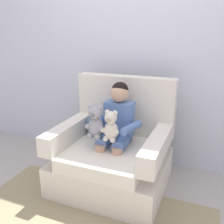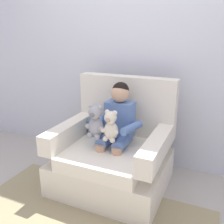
{
  "view_description": "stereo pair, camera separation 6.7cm",
  "coord_description": "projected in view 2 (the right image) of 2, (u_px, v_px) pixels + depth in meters",
  "views": [
    {
      "loc": [
        0.81,
        -1.98,
        1.45
      ],
      "look_at": [
        0.02,
        -0.05,
        0.77
      ],
      "focal_mm": 40.54,
      "sensor_mm": 36.0,
      "label": 1
    },
    {
      "loc": [
        0.87,
        -1.96,
        1.45
      ],
      "look_at": [
        0.02,
        -0.05,
        0.77
      ],
      "focal_mm": 40.54,
      "sensor_mm": 36.0,
      "label": 2
    }
  ],
  "objects": [
    {
      "name": "ground_plane",
      "position": [
        112.0,
        185.0,
        2.48
      ],
      "size": [
        8.0,
        8.0,
        0.0
      ],
      "primitive_type": "plane",
      "color": "#ADA89E"
    },
    {
      "name": "seated_child",
      "position": [
        117.0,
        123.0,
        2.34
      ],
      "size": [
        0.45,
        0.39,
        0.82
      ],
      "rotation": [
        0.0,
        0.0,
        -0.04
      ],
      "color": "#597AB7",
      "rests_on": "armchair"
    },
    {
      "name": "throw_pillow",
      "position": [
        97.0,
        126.0,
        2.56
      ],
      "size": [
        0.28,
        0.17,
        0.26
      ],
      "primitive_type": "ellipsoid",
      "rotation": [
        0.0,
        0.0,
        -0.19
      ],
      "color": "slate",
      "rests_on": "armchair"
    },
    {
      "name": "armchair",
      "position": [
        114.0,
        154.0,
        2.43
      ],
      "size": [
        1.0,
        0.88,
        1.02
      ],
      "color": "silver",
      "rests_on": "ground"
    },
    {
      "name": "back_wall",
      "position": [
        138.0,
        45.0,
        2.67
      ],
      "size": [
        6.0,
        0.1,
        2.6
      ],
      "primitive_type": "cube",
      "color": "silver",
      "rests_on": "ground"
    },
    {
      "name": "plush_cream",
      "position": [
        111.0,
        126.0,
        2.18
      ],
      "size": [
        0.16,
        0.13,
        0.28
      ],
      "rotation": [
        0.0,
        0.0,
        -0.12
      ],
      "color": "silver",
      "rests_on": "armchair"
    },
    {
      "name": "plush_grey",
      "position": [
        95.0,
        122.0,
        2.24
      ],
      "size": [
        0.18,
        0.15,
        0.31
      ],
      "rotation": [
        0.0,
        0.0,
        0.34
      ],
      "color": "#9E9EA3",
      "rests_on": "armchair"
    }
  ]
}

